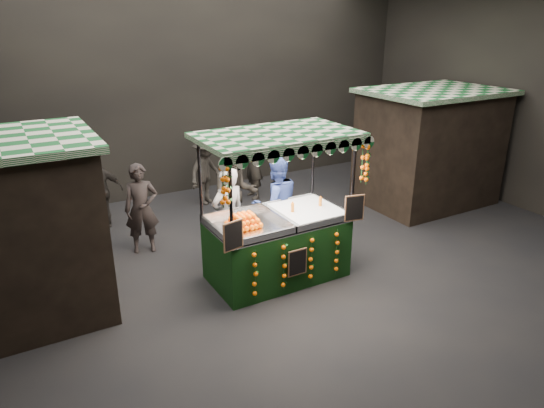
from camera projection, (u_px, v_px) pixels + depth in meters
ground at (300, 273)px, 8.34m from camera, size 12.00×12.00×0.00m
market_hall at (305, 68)px, 7.12m from camera, size 12.10×10.10×5.05m
neighbour_stall_right at (429, 147)px, 11.12m from camera, size 3.00×2.20×2.60m
juice_stall at (279, 235)px, 7.94m from camera, size 2.52×1.48×2.45m
vendor_grey at (228, 217)px, 8.39m from camera, size 0.69×0.51×1.75m
vendor_blue at (276, 205)px, 8.78m from camera, size 0.95×0.77×1.85m
shopper_0 at (142, 209)px, 8.84m from camera, size 0.69×0.54×1.67m
shopper_1 at (234, 194)px, 9.31m from camera, size 1.07×0.94×1.84m
shopper_2 at (100, 191)px, 9.88m from camera, size 0.93×0.43×1.55m
shopper_3 at (206, 171)px, 11.17m from camera, size 1.17×0.99×1.56m
shopper_4 at (36, 193)px, 9.65m from camera, size 0.96×0.89×1.65m
shopper_5 at (403, 153)px, 11.91m from camera, size 1.18×1.88×1.93m
shopper_6 at (253, 163)px, 11.53m from camera, size 0.42×0.63×1.69m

